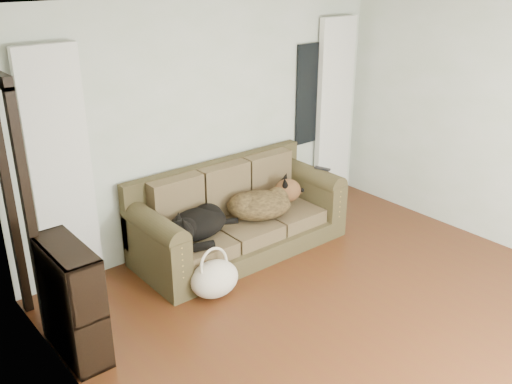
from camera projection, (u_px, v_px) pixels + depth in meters
floor at (389, 335)px, 4.77m from camera, size 5.00×5.00×0.00m
ceiling at (424, 11)px, 3.76m from camera, size 5.00×5.00×0.00m
wall_back at (212, 122)px, 6.05m from camera, size 4.50×0.04×2.60m
wall_left at (135, 298)px, 2.95m from camera, size 0.04×5.00×2.60m
curtain_left at (61, 173)px, 5.06m from camera, size 0.55×0.08×2.25m
curtain_right at (334, 110)px, 7.10m from camera, size 0.55×0.08×2.25m
window_pane at (312, 94)px, 6.84m from camera, size 0.50×0.03×1.20m
door_casing at (20, 212)px, 4.54m from camera, size 0.07×0.60×2.10m
sofa at (240, 212)px, 5.98m from camera, size 2.26×0.98×0.93m
dog_black_lab at (196, 226)px, 5.60m from camera, size 0.72×0.55×0.28m
dog_shepherd at (262, 204)px, 6.07m from camera, size 0.87×0.77×0.32m
tv_remote at (322, 169)px, 6.38m from camera, size 0.09×0.17×0.02m
tote_bag at (215, 280)px, 5.27m from camera, size 0.55×0.47×0.35m
bookshelf at (71, 297)px, 4.40m from camera, size 0.36×0.78×0.94m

